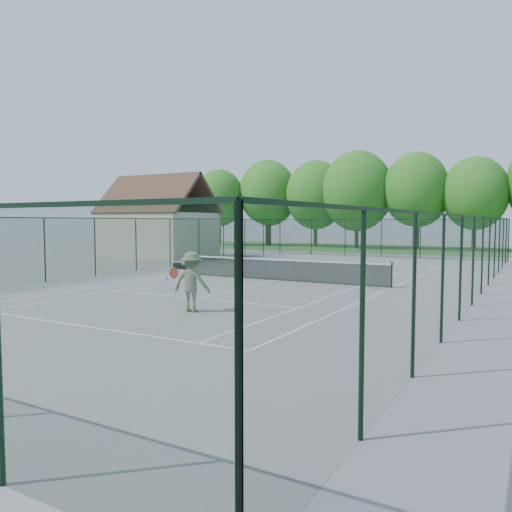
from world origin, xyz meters
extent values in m
plane|color=gray|center=(0.00, 0.00, 0.00)|extent=(140.00, 140.00, 0.00)
cube|color=#438035|center=(0.00, 30.00, 0.01)|extent=(80.00, 16.00, 0.01)
cube|color=white|center=(0.00, 11.88, 0.00)|extent=(10.97, 0.08, 0.01)
cube|color=white|center=(0.00, -11.88, 0.00)|extent=(10.97, 0.08, 0.01)
cube|color=white|center=(0.00, 6.40, 0.00)|extent=(8.23, 0.08, 0.01)
cube|color=white|center=(0.00, -6.40, 0.00)|extent=(8.23, 0.08, 0.01)
cube|color=white|center=(5.49, 0.00, 0.00)|extent=(0.08, 23.77, 0.01)
cube|color=white|center=(-5.49, 0.00, 0.00)|extent=(0.08, 23.77, 0.01)
cube|color=white|center=(4.12, 0.00, 0.00)|extent=(0.08, 23.77, 0.01)
cube|color=white|center=(-4.12, 0.00, 0.00)|extent=(0.08, 23.77, 0.01)
cube|color=white|center=(0.00, 0.00, 0.00)|extent=(0.08, 12.80, 0.01)
cylinder|color=black|center=(-5.50, 0.00, 0.55)|extent=(0.08, 0.08, 1.10)
cylinder|color=black|center=(5.50, 0.00, 0.55)|extent=(0.08, 0.08, 1.10)
cube|color=black|center=(0.00, 0.00, 0.50)|extent=(11.00, 0.02, 0.96)
cube|color=white|center=(0.00, 0.00, 1.00)|extent=(11.00, 0.05, 0.07)
cube|color=#16351B|center=(0.00, 18.00, 1.50)|extent=(18.00, 0.02, 3.00)
cube|color=#16351B|center=(9.00, 0.00, 1.50)|extent=(0.02, 36.00, 3.00)
cube|color=#16351B|center=(-9.00, 0.00, 1.50)|extent=(0.02, 36.00, 3.00)
cube|color=black|center=(0.00, 18.00, 3.00)|extent=(18.00, 0.05, 0.05)
cube|color=black|center=(9.00, 0.00, 3.00)|extent=(0.05, 36.00, 0.05)
cube|color=black|center=(-9.00, 0.00, 3.00)|extent=(0.05, 36.00, 0.05)
cube|color=beige|center=(-16.00, 10.00, 1.75)|extent=(8.00, 6.00, 3.50)
cube|color=#4A3424|center=(-16.00, 11.50, 5.00)|extent=(8.60, 3.27, 3.27)
cube|color=#4A3424|center=(-16.00, 8.50, 5.00)|extent=(8.60, 3.27, 3.27)
cylinder|color=#3A2F1F|center=(-16.50, 30.00, 2.10)|extent=(0.40, 0.40, 4.20)
ellipsoid|color=#337923|center=(-16.50, 30.00, 6.00)|extent=(6.40, 6.40, 7.40)
cylinder|color=#3A2F1F|center=(0.00, 30.00, 2.10)|extent=(0.40, 0.40, 4.20)
ellipsoid|color=#337923|center=(0.00, 30.00, 6.00)|extent=(6.40, 6.40, 7.40)
cube|color=black|center=(-7.97, 2.39, 0.17)|extent=(0.45, 0.29, 0.35)
cube|color=black|center=(-7.38, 2.25, 0.13)|extent=(0.37, 0.25, 0.27)
imported|color=#646A4A|center=(1.50, -8.68, 0.95)|extent=(1.32, 0.88, 1.90)
sphere|color=#BED025|center=(2.56, -8.28, 1.01)|extent=(0.07, 0.07, 0.07)
camera|label=1|loc=(10.95, -21.15, 2.84)|focal=35.00mm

